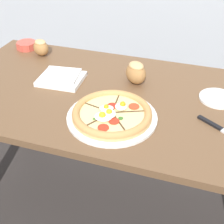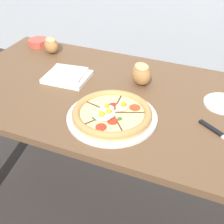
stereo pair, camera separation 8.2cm
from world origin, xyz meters
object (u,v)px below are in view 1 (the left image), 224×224
(ramekin_bowl, at_px, (27,45))
(pizza, at_px, (112,114))
(bread_piece_near, at_px, (136,72))
(side_saucer, at_px, (218,98))
(dining_table, at_px, (116,113))
(bread_piece_far, at_px, (41,47))
(napkin_folded, at_px, (61,78))

(ramekin_bowl, bearing_deg, pizza, -36.07)
(bread_piece_near, xyz_separation_m, side_saucer, (0.36, -0.03, -0.05))
(pizza, relative_size, ramekin_bowl, 3.11)
(dining_table, xyz_separation_m, bread_piece_far, (-0.49, 0.25, 0.14))
(napkin_folded, height_order, side_saucer, napkin_folded)
(side_saucer, bearing_deg, ramekin_bowl, 168.63)
(pizza, distance_m, bread_piece_far, 0.67)
(bread_piece_near, bearing_deg, pizza, -93.39)
(bread_piece_far, bearing_deg, pizza, -38.57)
(ramekin_bowl, distance_m, bread_piece_near, 0.69)
(bread_piece_near, bearing_deg, side_saucer, -4.72)
(napkin_folded, distance_m, bread_piece_near, 0.34)
(ramekin_bowl, xyz_separation_m, side_saucer, (1.02, -0.21, -0.02))
(napkin_folded, relative_size, side_saucer, 1.30)
(ramekin_bowl, bearing_deg, side_saucer, -11.37)
(side_saucer, bearing_deg, bread_piece_far, 170.20)
(pizza, distance_m, napkin_folded, 0.37)
(dining_table, relative_size, napkin_folded, 7.48)
(dining_table, height_order, bread_piece_near, bread_piece_near)
(napkin_folded, height_order, bread_piece_far, bread_piece_far)
(dining_table, height_order, ramekin_bowl, ramekin_bowl)
(dining_table, xyz_separation_m, ramekin_bowl, (-0.61, 0.30, 0.12))
(bread_piece_far, bearing_deg, bread_piece_near, -13.11)
(napkin_folded, relative_size, bread_piece_far, 1.74)
(pizza, relative_size, napkin_folded, 1.71)
(pizza, relative_size, side_saucer, 2.24)
(pizza, bearing_deg, ramekin_bowl, 143.93)
(dining_table, bearing_deg, side_saucer, 13.34)
(ramekin_bowl, distance_m, side_saucer, 1.04)
(bread_piece_far, bearing_deg, napkin_folded, -44.91)
(pizza, bearing_deg, napkin_folded, 146.68)
(pizza, bearing_deg, side_saucer, 34.72)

